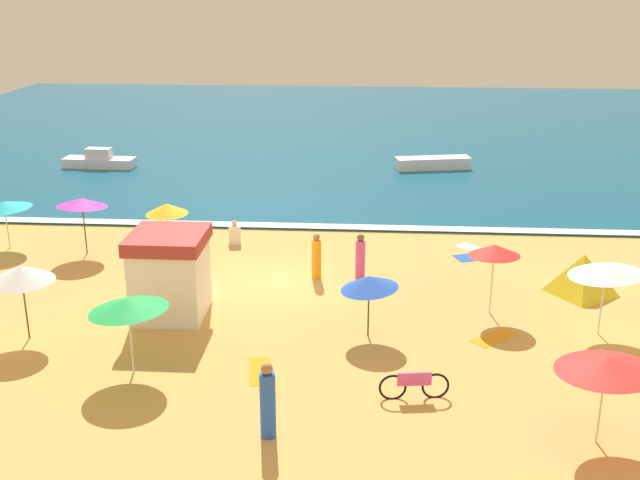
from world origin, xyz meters
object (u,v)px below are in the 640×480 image
parked_bicycle (414,385)px  beachgoer_3 (235,233)px  small_boat_0 (99,161)px  beach_tent (583,274)px  beach_umbrella_5 (128,305)px  beach_umbrella_6 (494,250)px  beach_umbrella_7 (21,273)px  beach_umbrella_3 (606,269)px  beach_umbrella_1 (167,209)px  beach_umbrella_9 (369,282)px  beach_umbrella_2 (4,205)px  beachgoer_5 (360,258)px  beachgoer_0 (268,402)px  beachgoer_6 (316,257)px  lifeguard_cabana (170,273)px  beach_umbrella_8 (82,202)px  small_boat_1 (433,163)px  beach_umbrella_0 (606,365)px

parked_bicycle → beachgoer_3: beachgoer_3 is taller
small_boat_0 → beach_tent: bearing=-36.3°
parked_bicycle → beach_umbrella_5: bearing=173.4°
beach_umbrella_6 → beach_umbrella_7: beach_umbrella_6 is taller
beach_tent → beach_umbrella_3: bearing=-94.5°
beach_umbrella_7 → beach_umbrella_1: bearing=71.4°
beach_umbrella_3 → beach_umbrella_9: 6.96m
beach_umbrella_2 → beachgoer_5: size_ratio=1.31×
beach_umbrella_1 → beach_umbrella_2: size_ratio=1.04×
beach_umbrella_6 → beachgoer_3: beach_umbrella_6 is taller
beach_umbrella_2 → beach_umbrella_7: size_ratio=0.82×
beachgoer_0 → beachgoer_6: 10.09m
lifeguard_cabana → beachgoer_5: (5.90, 3.52, -0.61)m
beach_tent → beachgoer_5: (-7.51, 0.87, 0.08)m
beachgoer_5 → beach_umbrella_8: bearing=169.9°
beach_umbrella_8 → beach_umbrella_9: 12.76m
small_boat_0 → beach_umbrella_9: bearing=-53.0°
beach_umbrella_3 → beachgoer_6: beach_umbrella_3 is taller
beach_umbrella_6 → beach_umbrella_9: size_ratio=1.17×
beach_umbrella_5 → beach_tent: beach_umbrella_5 is taller
beach_umbrella_6 → small_boat_1: 19.23m
beach_umbrella_3 → beach_umbrella_7: 17.06m
lifeguard_cabana → small_boat_1: 22.15m
beach_umbrella_7 → beachgoer_5: size_ratio=1.60×
beach_umbrella_5 → beach_umbrella_7: 4.15m
beach_umbrella_8 → small_boat_0: beach_umbrella_8 is taller
parked_bicycle → small_boat_0: bearing=124.6°
beach_umbrella_5 → beach_umbrella_9: bearing=23.1°
parked_bicycle → beach_umbrella_6: bearing=64.2°
parked_bicycle → beachgoer_6: size_ratio=1.08×
beach_umbrella_9 → beachgoer_3: beach_umbrella_9 is taller
beach_umbrella_0 → small_boat_1: beach_umbrella_0 is taller
lifeguard_cabana → beach_umbrella_5: (-0.12, -3.81, 0.60)m
beachgoer_3 → small_boat_0: 15.46m
lifeguard_cabana → beach_umbrella_7: lifeguard_cabana is taller
beach_umbrella_0 → beach_umbrella_7: 16.03m
lifeguard_cabana → beach_umbrella_6: (10.10, 0.81, 0.73)m
beachgoer_3 → beachgoer_6: (3.56, -3.56, 0.38)m
beachgoer_6 → small_boat_1: beachgoer_6 is taller
beach_tent → beach_umbrella_0: bearing=-101.5°
small_boat_1 → small_boat_0: bearing=-177.2°
beach_umbrella_8 → beachgoer_3: beach_umbrella_8 is taller
beach_umbrella_7 → beach_umbrella_0: bearing=-15.9°
beach_umbrella_7 → small_boat_1: 25.75m
beach_umbrella_9 → parked_bicycle: beach_umbrella_9 is taller
beach_umbrella_0 → beach_umbrella_6: size_ratio=1.36×
beach_umbrella_1 → beach_umbrella_8: size_ratio=0.86×
beach_umbrella_9 → beachgoer_3: size_ratio=2.08×
beach_umbrella_0 → beach_umbrella_2: (-19.61, 12.21, -0.26)m
small_boat_1 → beach_umbrella_6: bearing=-88.4°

